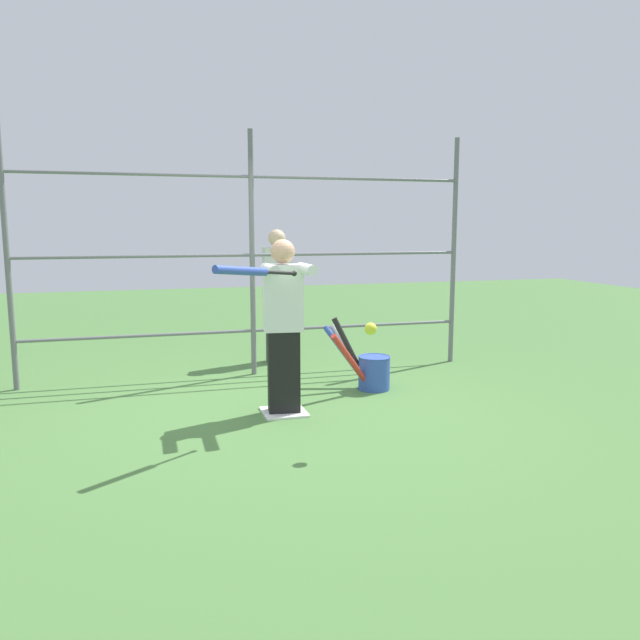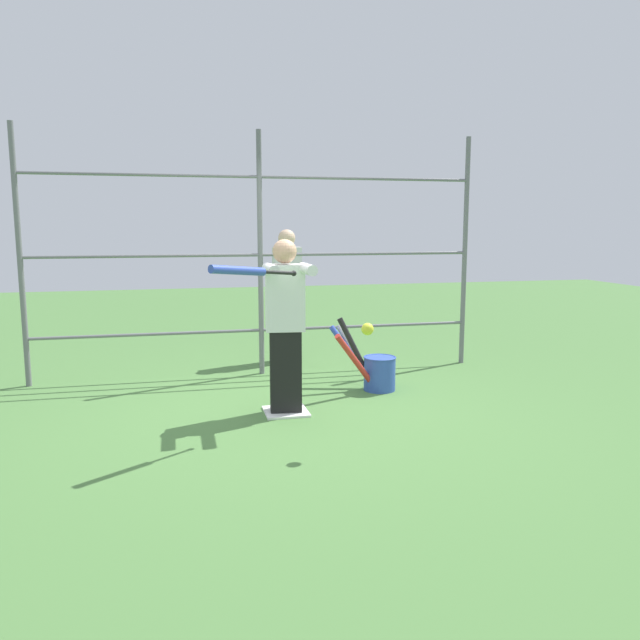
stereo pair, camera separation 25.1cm
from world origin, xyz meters
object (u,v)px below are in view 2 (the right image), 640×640
Objects in this scene: batter at (285,321)px; softball_in_flight at (367,329)px; baseball_bat_swinging at (246,271)px; bystander_behind_fence at (287,293)px; bat_bucket at (374,370)px.

softball_in_flight is (-0.46, 1.01, 0.07)m from batter.
baseball_bat_swinging is 0.45× the size of bystander_behind_fence.
baseball_bat_swinging is 0.98× the size of bat_bucket.
batter is at bearing -65.61° from softball_in_flight.
batter is at bearing -120.73° from baseball_bat_swinging.
softball_in_flight is at bearing 69.73° from bat_bucket.
batter is at bearing 79.31° from bystander_behind_fence.
softball_in_flight is at bearing 162.98° from baseball_bat_swinging.
baseball_bat_swinging is 1.04m from softball_in_flight.
baseball_bat_swinging is at bearing -17.02° from softball_in_flight.
baseball_bat_swinging is 3.13m from bystander_behind_fence.
batter reaches higher than bat_bucket.
batter is 2.11× the size of baseball_bat_swinging.
bystander_behind_fence reaches higher than baseball_bat_swinging.
baseball_bat_swinging reaches higher than softball_in_flight.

